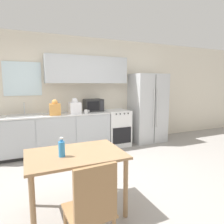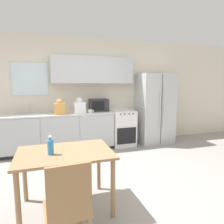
# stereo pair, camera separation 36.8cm
# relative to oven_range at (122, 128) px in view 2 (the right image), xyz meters

# --- Properties ---
(ground_plane) EXTENTS (12.00, 12.00, 0.00)m
(ground_plane) POSITION_rel_oven_range_xyz_m (-1.02, -1.73, -0.45)
(ground_plane) COLOR gray
(wall_back) EXTENTS (12.00, 0.38, 2.70)m
(wall_back) POSITION_rel_oven_range_xyz_m (-0.98, 0.32, 1.00)
(wall_back) COLOR beige
(wall_back) RESTS_ON ground_plane
(kitchen_counter) EXTENTS (2.52, 0.62, 0.89)m
(kitchen_counter) POSITION_rel_oven_range_xyz_m (-1.55, 0.02, -0.00)
(kitchen_counter) COLOR #333333
(kitchen_counter) RESTS_ON ground_plane
(oven_range) EXTENTS (0.57, 0.66, 0.90)m
(oven_range) POSITION_rel_oven_range_xyz_m (0.00, 0.00, 0.00)
(oven_range) COLOR white
(oven_range) RESTS_ON ground_plane
(refrigerator) EXTENTS (0.91, 0.71, 1.83)m
(refrigerator) POSITION_rel_oven_range_xyz_m (0.93, -0.01, 0.46)
(refrigerator) COLOR silver
(refrigerator) RESTS_ON ground_plane
(kitchen_sink) EXTENTS (0.71, 0.42, 0.27)m
(kitchen_sink) POSITION_rel_oven_range_xyz_m (-2.15, 0.03, 0.46)
(kitchen_sink) COLOR #B7BABC
(kitchen_sink) RESTS_ON kitchen_counter
(microwave) EXTENTS (0.45, 0.33, 0.30)m
(microwave) POSITION_rel_oven_range_xyz_m (-0.58, 0.13, 0.59)
(microwave) COLOR #282828
(microwave) RESTS_ON kitchen_counter
(coffee_mug) EXTENTS (0.12, 0.09, 0.09)m
(coffee_mug) POSITION_rel_oven_range_xyz_m (-0.86, -0.19, 0.49)
(coffee_mug) COLOR white
(coffee_mug) RESTS_ON kitchen_counter
(grocery_bag_0) EXTENTS (0.25, 0.21, 0.34)m
(grocery_bag_0) POSITION_rel_oven_range_xyz_m (-1.54, -0.12, 0.59)
(grocery_bag_0) COLOR #DB994C
(grocery_bag_0) RESTS_ON kitchen_counter
(grocery_bag_1) EXTENTS (0.27, 0.23, 0.36)m
(grocery_bag_1) POSITION_rel_oven_range_xyz_m (-1.10, -0.11, 0.60)
(grocery_bag_1) COLOR white
(grocery_bag_1) RESTS_ON kitchen_counter
(dining_table) EXTENTS (1.13, 0.79, 0.75)m
(dining_table) POSITION_rel_oven_range_xyz_m (-1.62, -2.29, 0.19)
(dining_table) COLOR #997551
(dining_table) RESTS_ON ground_plane
(dining_chair_near) EXTENTS (0.42, 0.42, 0.93)m
(dining_chair_near) POSITION_rel_oven_range_xyz_m (-1.66, -3.06, 0.08)
(dining_chair_near) COLOR #997047
(dining_chair_near) RESTS_ON ground_plane
(drink_bottle) EXTENTS (0.07, 0.07, 0.22)m
(drink_bottle) POSITION_rel_oven_range_xyz_m (-1.78, -2.34, 0.39)
(drink_bottle) COLOR #338CD8
(drink_bottle) RESTS_ON dining_table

